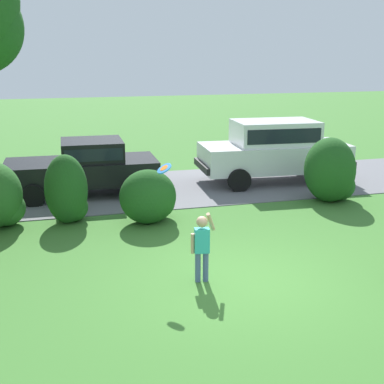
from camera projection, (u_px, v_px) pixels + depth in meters
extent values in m
plane|color=#3D752D|center=(243.00, 280.00, 9.35)|extent=(80.00, 80.00, 0.00)
cube|color=slate|center=(164.00, 188.00, 15.58)|extent=(28.00, 4.40, 0.02)
ellipsoid|color=#286023|center=(5.00, 208.00, 12.16)|extent=(0.94, 0.94, 0.85)
ellipsoid|color=#1E511C|center=(66.00, 189.00, 12.26)|extent=(1.00, 0.94, 1.66)
ellipsoid|color=#1E511C|center=(72.00, 207.00, 12.49)|extent=(0.78, 0.78, 0.70)
ellipsoid|color=#1E511C|center=(148.00, 197.00, 12.30)|extent=(1.35, 1.13, 1.29)
ellipsoid|color=#1E511C|center=(155.00, 201.00, 12.65)|extent=(0.98, 0.98, 0.88)
ellipsoid|color=#1E511C|center=(330.00, 170.00, 14.05)|extent=(1.34, 1.47, 1.75)
ellipsoid|color=#1E511C|center=(338.00, 186.00, 14.28)|extent=(0.91, 0.91, 0.82)
cube|color=black|center=(82.00, 171.00, 14.77)|extent=(4.24, 1.94, 0.64)
cube|color=black|center=(92.00, 150.00, 14.68)|extent=(1.72, 1.66, 0.56)
cube|color=black|center=(92.00, 150.00, 14.68)|extent=(1.58, 1.68, 0.34)
cylinder|color=black|center=(33.00, 196.00, 13.68)|extent=(0.61, 0.23, 0.60)
cylinder|color=black|center=(36.00, 179.00, 15.45)|extent=(0.61, 0.23, 0.60)
cylinder|color=black|center=(132.00, 190.00, 14.28)|extent=(0.61, 0.23, 0.60)
cylinder|color=black|center=(124.00, 175.00, 16.05)|extent=(0.61, 0.23, 0.60)
cube|color=black|center=(3.00, 181.00, 14.32)|extent=(0.16, 1.75, 0.20)
cube|color=black|center=(156.00, 173.00, 15.30)|extent=(0.16, 1.75, 0.20)
cube|color=white|center=(274.00, 157.00, 16.20)|extent=(4.60, 2.09, 0.80)
cube|color=white|center=(275.00, 132.00, 16.01)|extent=(2.56, 1.76, 0.72)
cube|color=black|center=(275.00, 132.00, 16.01)|extent=(2.37, 1.77, 0.43)
cylinder|color=black|center=(239.00, 180.00, 15.16)|extent=(0.69, 0.26, 0.68)
cylinder|color=black|center=(222.00, 167.00, 16.94)|extent=(0.69, 0.26, 0.68)
cylinder|color=black|center=(328.00, 176.00, 15.71)|extent=(0.69, 0.26, 0.68)
cylinder|color=black|center=(303.00, 163.00, 17.49)|extent=(0.69, 0.26, 0.68)
cube|color=black|center=(202.00, 166.00, 15.80)|extent=(0.22, 1.75, 0.20)
cube|color=black|center=(341.00, 160.00, 16.71)|extent=(0.22, 1.75, 0.20)
cylinder|color=#4C608C|center=(198.00, 267.00, 9.22)|extent=(0.10, 0.10, 0.55)
cylinder|color=#4C608C|center=(206.00, 267.00, 9.23)|extent=(0.10, 0.10, 0.55)
cube|color=#33B2B2|center=(202.00, 240.00, 9.10)|extent=(0.28, 0.20, 0.44)
sphere|color=tan|center=(202.00, 222.00, 9.01)|extent=(0.20, 0.20, 0.20)
cylinder|color=tan|center=(211.00, 222.00, 9.08)|extent=(0.21, 0.22, 0.39)
cylinder|color=tan|center=(193.00, 243.00, 9.09)|extent=(0.07, 0.07, 0.36)
cylinder|color=#337FDB|center=(164.00, 169.00, 9.32)|extent=(0.27, 0.28, 0.20)
cylinder|color=orange|center=(164.00, 168.00, 9.32)|extent=(0.16, 0.16, 0.12)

